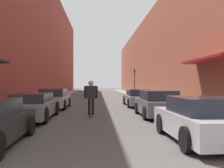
% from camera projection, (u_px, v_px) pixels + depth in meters
% --- Properties ---
extents(ground, '(130.72, 130.72, 0.00)m').
position_uv_depth(ground, '(97.00, 100.00, 25.40)').
color(ground, '#4C4947').
extents(curb_strip_left, '(1.80, 59.42, 0.12)m').
position_uv_depth(curb_strip_left, '(58.00, 96.00, 31.05)').
color(curb_strip_left, gray).
rests_on(curb_strip_left, ground).
extents(curb_strip_right, '(1.80, 59.42, 0.12)m').
position_uv_depth(curb_strip_right, '(137.00, 96.00, 31.62)').
color(curb_strip_right, gray).
rests_on(curb_strip_right, ground).
extents(building_row_left, '(4.90, 59.42, 14.70)m').
position_uv_depth(building_row_left, '(34.00, 38.00, 30.85)').
color(building_row_left, brown).
rests_on(building_row_left, ground).
extents(building_row_right, '(4.90, 59.42, 9.84)m').
position_uv_depth(building_row_right, '(159.00, 58.00, 31.76)').
color(building_row_right, brown).
rests_on(building_row_right, ground).
extents(parked_car_left_1, '(1.86, 4.76, 1.25)m').
position_uv_depth(parked_car_left_1, '(34.00, 106.00, 11.89)').
color(parked_car_left_1, gray).
rests_on(parked_car_left_1, ground).
extents(parked_car_left_2, '(1.93, 4.13, 1.34)m').
position_uv_depth(parked_car_left_2, '(54.00, 99.00, 17.04)').
color(parked_car_left_2, '#B7B7BC').
rests_on(parked_car_left_2, ground).
extents(parked_car_right_0, '(1.88, 3.98, 1.32)m').
position_uv_depth(parked_car_right_0, '(200.00, 120.00, 7.34)').
color(parked_car_right_0, '#B7B7BC').
rests_on(parked_car_right_0, ground).
extents(parked_car_right_1, '(1.92, 3.98, 1.35)m').
position_uv_depth(parked_car_right_1, '(158.00, 104.00, 12.81)').
color(parked_car_right_1, '#515459').
rests_on(parked_car_right_1, ground).
extents(parked_car_right_2, '(1.89, 4.71, 1.27)m').
position_uv_depth(parked_car_right_2, '(138.00, 98.00, 18.72)').
color(parked_car_right_2, gray).
rests_on(parked_car_right_2, ground).
extents(skateboarder, '(0.71, 0.78, 1.86)m').
position_uv_depth(skateboarder, '(91.00, 94.00, 12.85)').
color(skateboarder, brown).
rests_on(skateboarder, ground).
extents(traffic_light, '(0.16, 0.22, 3.39)m').
position_uv_depth(traffic_light, '(135.00, 79.00, 31.28)').
color(traffic_light, '#2D2D2D').
rests_on(traffic_light, curb_strip_right).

